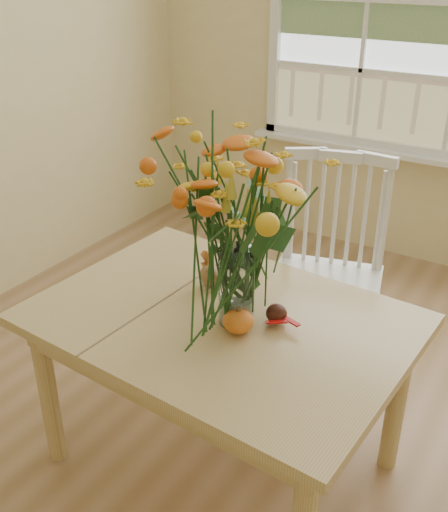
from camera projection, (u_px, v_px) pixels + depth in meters
The scene contains 7 objects.
floor at pixel (259, 507), 2.17m from camera, with size 4.00×4.50×0.01m, color #99744A.
dining_table at pixel (221, 337), 2.10m from camera, with size 1.32×0.98×0.68m.
windsor_chair at pixel (329, 261), 2.65m from camera, with size 0.57×0.55×1.02m.
flower_vase at pixel (237, 211), 1.84m from camera, with size 0.57×0.57×0.67m.
pumpkin at pixel (238, 322), 1.95m from camera, with size 0.10×0.10×0.08m, color #D95A19.
turkey_figurine at pixel (211, 276), 2.20m from camera, with size 0.12×0.10×0.12m.
dark_gourd at pixel (276, 314), 2.00m from camera, with size 0.12×0.07×0.06m.
Camera 1 is at (0.68, -1.35, 1.80)m, focal length 42.00 mm.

